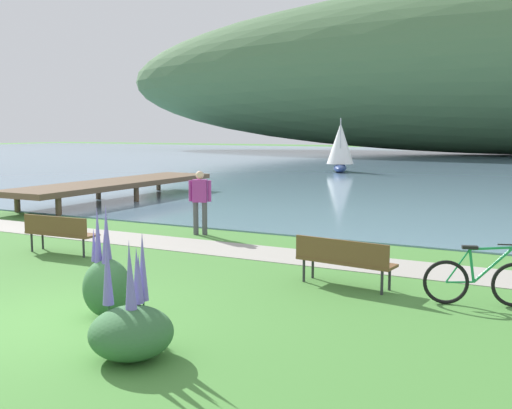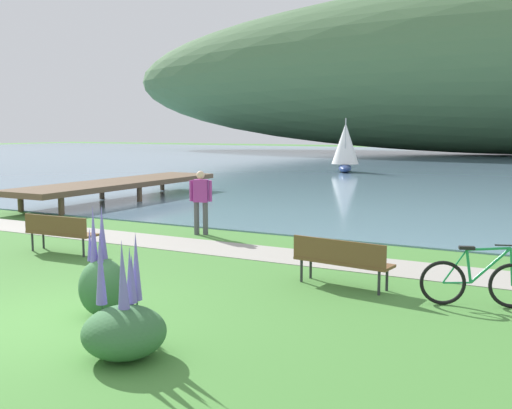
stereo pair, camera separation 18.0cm
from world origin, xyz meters
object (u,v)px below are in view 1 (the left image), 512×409
Objects in this scene: sailboat_mid_bay at (340,147)px; person_at_shoreline at (200,198)px; bicycle_leaning_near_bench at (480,281)px; park_bench_near_camera at (59,231)px; park_bench_further_along at (344,258)px.

person_at_shoreline is at bearing -79.33° from sailboat_mid_bay.
sailboat_mid_bay is (-12.03, 27.67, 1.30)m from bicycle_leaning_near_bench.
sailboat_mid_bay is at bearing 100.67° from person_at_shoreline.
bicycle_leaning_near_bench is at bearing 0.82° from park_bench_near_camera.
park_bench_near_camera is at bearing -112.87° from person_at_shoreline.
bicycle_leaning_near_bench is 0.99× the size of person_at_shoreline.
sailboat_mid_bay is at bearing 96.31° from park_bench_near_camera.
park_bench_near_camera is 8.96m from bicycle_leaning_near_bench.
park_bench_further_along is 1.09× the size of bicycle_leaning_near_bench.
park_bench_near_camera is 6.66m from park_bench_further_along.
bicycle_leaning_near_bench is (8.96, 0.13, -0.12)m from park_bench_near_camera.
sailboat_mid_bay reaches higher than park_bench_near_camera.
bicycle_leaning_near_bench is at bearing -2.08° from park_bench_further_along.
person_at_shoreline is (-7.46, 3.41, 0.58)m from bicycle_leaning_near_bench.
sailboat_mid_bay is at bearing 109.43° from park_bench_further_along.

